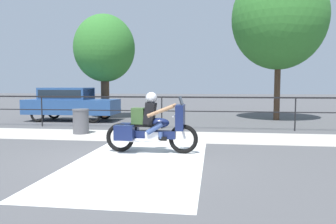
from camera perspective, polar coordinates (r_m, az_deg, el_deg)
ground_plane at (r=7.89m, az=-7.32°, el=-7.98°), size 120.00×120.00×0.00m
sidewalk_band at (r=11.14m, az=-2.71°, el=-4.21°), size 44.00×2.40×0.01m
crosswalk_band at (r=7.60m, az=-4.92°, el=-8.40°), size 2.90×6.00×0.01m
fence_railing at (r=13.00m, az=-1.10°, el=1.52°), size 36.00×0.05×1.29m
motorcycle at (r=8.35m, az=-3.05°, el=-2.42°), size 2.39×0.76×1.55m
parked_car at (r=16.62m, az=-16.68°, el=1.70°), size 4.40×1.75×1.61m
trash_bin at (r=12.02m, az=-14.94°, el=-1.59°), size 0.58×0.58×0.89m
tree_behind_sign at (r=17.40m, az=18.77°, el=15.23°), size 4.55×4.55×7.50m
tree_behind_car at (r=17.76m, az=-11.01°, el=10.75°), size 3.19×3.19×5.42m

